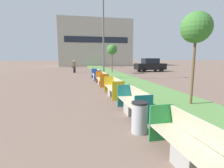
{
  "coord_description": "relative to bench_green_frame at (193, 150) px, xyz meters",
  "views": [
    {
      "loc": [
        -1.24,
        1.19,
        2.13
      ],
      "look_at": [
        0.9,
        10.55,
        0.6
      ],
      "focal_mm": 28.0,
      "sensor_mm": 36.0,
      "label": 1
    }
  ],
  "objects": [
    {
      "name": "pedestrian_walking",
      "position": [
        -1.9,
        20.77,
        0.45
      ],
      "size": [
        0.53,
        0.24,
        1.63
      ],
      "color": "#232633",
      "rests_on": "ground"
    },
    {
      "name": "sapling_tree_far",
      "position": [
        2.58,
        18.17,
        2.55
      ],
      "size": [
        1.22,
        1.22,
        3.56
      ],
      "color": "brown",
      "rests_on": "ground"
    },
    {
      "name": "bench_yellow_frame",
      "position": [
        -0.0,
        6.38,
        -0.01
      ],
      "size": [
        0.65,
        2.1,
        0.94
      ],
      "color": "gray",
      "rests_on": "ground"
    },
    {
      "name": "bench_green_frame",
      "position": [
        0.0,
        0.0,
        0.0
      ],
      "size": [
        0.65,
        2.39,
        0.94
      ],
      "color": "gray",
      "rests_on": "ground"
    },
    {
      "name": "building_backdrop",
      "position": [
        3.06,
        37.19,
        4.64
      ],
      "size": [
        15.72,
        6.16,
        10.04
      ],
      "color": "#B2AD9E",
      "rests_on": "ground"
    },
    {
      "name": "sapling_tree_near",
      "position": [
        2.58,
        3.5,
        2.83
      ],
      "size": [
        1.2,
        1.2,
        3.84
      ],
      "color": "brown",
      "rests_on": "ground"
    },
    {
      "name": "bench_blue_frame",
      "position": [
        -0.0,
        13.3,
        -0.01
      ],
      "size": [
        0.65,
        2.17,
        0.94
      ],
      "color": "gray",
      "rests_on": "ground"
    },
    {
      "name": "bench_teal_frame",
      "position": [
        -0.0,
        3.29,
        -0.01
      ],
      "size": [
        0.65,
        2.07,
        0.94
      ],
      "color": "gray",
      "rests_on": "ground"
    },
    {
      "name": "planter_grass_strip",
      "position": [
        2.26,
        8.17,
        -0.29
      ],
      "size": [
        2.8,
        120.0,
        0.18
      ],
      "color": "#568442",
      "rests_on": "ground"
    },
    {
      "name": "parked_car_distant",
      "position": [
        8.46,
        20.04,
        0.54
      ],
      "size": [
        4.22,
        2.0,
        1.86
      ],
      "rotation": [
        0.0,
        0.0,
        0.01
      ],
      "color": "black",
      "rests_on": "ground"
    },
    {
      "name": "bench_orange_frame",
      "position": [
        -0.0,
        10.16,
        -0.01
      ],
      "size": [
        0.65,
        2.21,
        0.94
      ],
      "color": "gray",
      "rests_on": "ground"
    },
    {
      "name": "litter_bin",
      "position": [
        -0.4,
        1.73,
        0.07
      ],
      "size": [
        0.46,
        0.46,
        0.89
      ],
      "color": "#9EA0A5",
      "rests_on": "ground"
    },
    {
      "name": "street_lamp_post",
      "position": [
        0.61,
        12.96,
        3.62
      ],
      "size": [
        0.24,
        0.44,
        7.23
      ],
      "color": "#56595B",
      "rests_on": "ground"
    }
  ]
}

